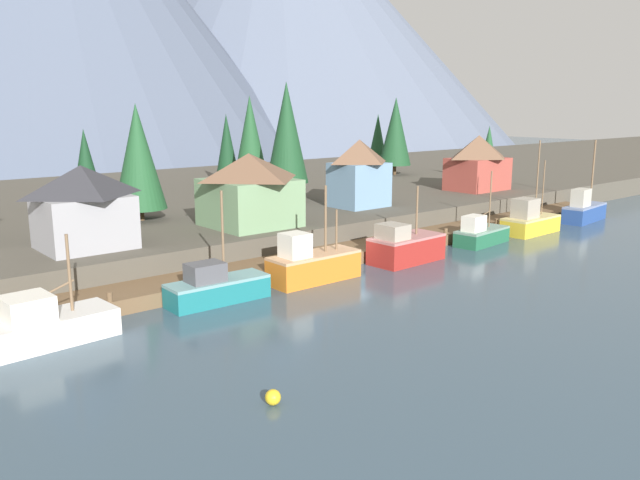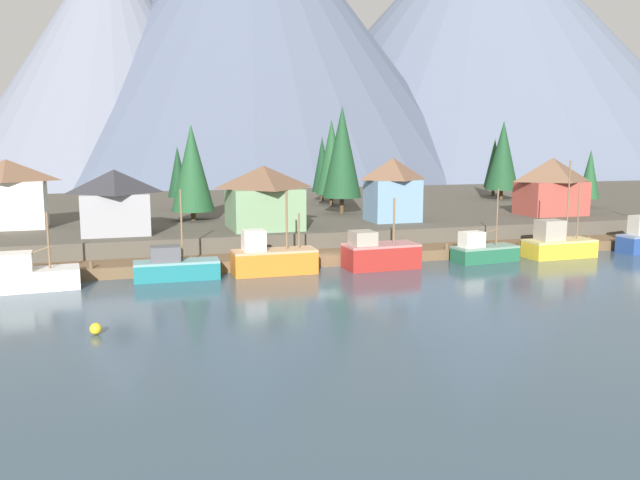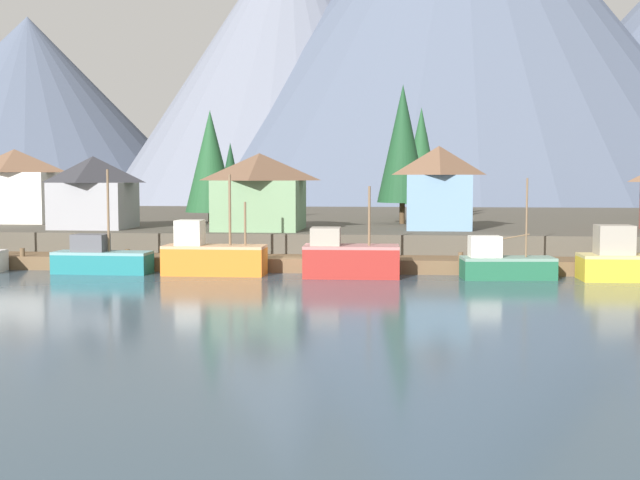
{
  "view_description": "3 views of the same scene",
  "coord_description": "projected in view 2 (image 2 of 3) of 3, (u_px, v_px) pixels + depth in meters",
  "views": [
    {
      "loc": [
        -34.15,
        -36.64,
        12.76
      ],
      "look_at": [
        -1.99,
        1.66,
        2.17
      ],
      "focal_mm": 35.79,
      "sensor_mm": 36.0,
      "label": 1
    },
    {
      "loc": [
        -17.57,
        -55.7,
        11.47
      ],
      "look_at": [
        0.38,
        3.4,
        1.95
      ],
      "focal_mm": 37.24,
      "sensor_mm": 36.0,
      "label": 2
    },
    {
      "loc": [
        8.16,
        -59.21,
        6.99
      ],
      "look_at": [
        1.89,
        2.3,
        2.22
      ],
      "focal_mm": 47.38,
      "sensor_mm": 36.0,
      "label": 3
    }
  ],
  "objects": [
    {
      "name": "house_white",
      "position": [
        8.0,
        193.0,
        65.9
      ],
      "size": [
        7.28,
        4.44,
        6.89
      ],
      "color": "silver",
      "rests_on": "shoreline_bank"
    },
    {
      "name": "fishing_boat_yellow",
      "position": [
        557.0,
        244.0,
        64.26
      ],
      "size": [
        6.9,
        3.07,
        9.34
      ],
      "rotation": [
        0.0,
        0.0,
        0.03
      ],
      "color": "gold",
      "rests_on": "ground_plane"
    },
    {
      "name": "mountain_east_peak",
      "position": [
        253.0,
        31.0,
        180.92
      ],
      "size": [
        124.84,
        124.84,
        80.64
      ],
      "primitive_type": "cone",
      "color": "#4C566B",
      "rests_on": "ground_plane"
    },
    {
      "name": "dock",
      "position": [
        321.0,
        258.0,
        61.27
      ],
      "size": [
        80.0,
        4.0,
        1.6
      ],
      "color": "brown",
      "rests_on": "ground_plane"
    },
    {
      "name": "fishing_boat_teal",
      "position": [
        175.0,
        267.0,
        54.17
      ],
      "size": [
        6.91,
        2.46,
        7.39
      ],
      "rotation": [
        0.0,
        0.0,
        -0.02
      ],
      "color": "#196B70",
      "rests_on": "ground_plane"
    },
    {
      "name": "house_green",
      "position": [
        264.0,
        196.0,
        66.03
      ],
      "size": [
        7.18,
        7.29,
        6.26
      ],
      "color": "#6B8E66",
      "rests_on": "shoreline_bank"
    },
    {
      "name": "conifer_back_right",
      "position": [
        332.0,
        157.0,
        88.05
      ],
      "size": [
        4.14,
        4.14,
        11.44
      ],
      "color": "#4C3823",
      "rests_on": "shoreline_bank"
    },
    {
      "name": "conifer_near_left",
      "position": [
        192.0,
        168.0,
        71.96
      ],
      "size": [
        4.68,
        4.68,
        10.46
      ],
      "color": "#4C3823",
      "rests_on": "shoreline_bank"
    },
    {
      "name": "channel_buoy",
      "position": [
        96.0,
        329.0,
        39.03
      ],
      "size": [
        0.7,
        0.7,
        0.7
      ],
      "primitive_type": "sphere",
      "color": "gold",
      "rests_on": "ground_plane"
    },
    {
      "name": "house_grey",
      "position": [
        115.0,
        201.0,
        62.3
      ],
      "size": [
        6.44,
        5.79,
        6.06
      ],
      "color": "gray",
      "rests_on": "shoreline_bank"
    },
    {
      "name": "fishing_boat_green",
      "position": [
        483.0,
        251.0,
        61.97
      ],
      "size": [
        6.38,
        3.05,
        6.79
      ],
      "rotation": [
        0.0,
        0.0,
        0.11
      ],
      "color": "#1E5B3D",
      "rests_on": "ground_plane"
    },
    {
      "name": "mountain_far_ridge",
      "position": [
        480.0,
        41.0,
        213.91
      ],
      "size": [
        156.98,
        156.98,
        85.02
      ],
      "primitive_type": "cone",
      "color": "slate",
      "rests_on": "ground_plane"
    },
    {
      "name": "conifer_mid_left",
      "position": [
        342.0,
        152.0,
        78.09
      ],
      "size": [
        4.63,
        4.63,
        12.75
      ],
      "color": "#4C3823",
      "rests_on": "shoreline_bank"
    },
    {
      "name": "ground_plane",
      "position": [
        276.0,
        240.0,
        78.45
      ],
      "size": [
        400.0,
        400.0,
        1.0
      ],
      "primitive_type": "cube",
      "color": "#384C5B"
    },
    {
      "name": "conifer_mid_right",
      "position": [
        322.0,
        164.0,
        94.66
      ],
      "size": [
        2.92,
        2.92,
        9.19
      ],
      "color": "#4C3823",
      "rests_on": "shoreline_bank"
    },
    {
      "name": "conifer_back_left",
      "position": [
        494.0,
        163.0,
        103.13
      ],
      "size": [
        3.08,
        3.08,
        8.92
      ],
      "color": "#4C3823",
      "rests_on": "shoreline_bank"
    },
    {
      "name": "conifer_near_right",
      "position": [
        503.0,
        155.0,
        96.61
      ],
      "size": [
        4.81,
        4.81,
        11.43
      ],
      "color": "#4C3823",
      "rests_on": "shoreline_bank"
    },
    {
      "name": "shoreline_bank",
      "position": [
        256.0,
        214.0,
        89.53
      ],
      "size": [
        400.0,
        56.0,
        2.5
      ],
      "primitive_type": "cube",
      "color": "#4C473D",
      "rests_on": "ground_plane"
    },
    {
      "name": "house_blue",
      "position": [
        393.0,
        189.0,
        71.78
      ],
      "size": [
        5.47,
        4.62,
        6.87
      ],
      "color": "#6689A8",
      "rests_on": "shoreline_bank"
    },
    {
      "name": "house_red",
      "position": [
        552.0,
        186.0,
        77.82
      ],
      "size": [
        7.46,
        5.38,
        6.69
      ],
      "color": "#9E4238",
      "rests_on": "shoreline_bank"
    },
    {
      "name": "fishing_boat_white",
      "position": [
        28.0,
        276.0,
        50.5
      ],
      "size": [
        7.28,
        3.41,
        5.89
      ],
      "rotation": [
        0.0,
        0.0,
        0.07
      ],
      "color": "silver",
      "rests_on": "ground_plane"
    },
    {
      "name": "conifer_far_left",
      "position": [
        178.0,
        172.0,
        82.88
      ],
      "size": [
        2.65,
        2.65,
        7.93
      ],
      "color": "#4C3823",
      "rests_on": "shoreline_bank"
    },
    {
      "name": "fishing_boat_red",
      "position": [
        379.0,
        254.0,
        58.79
      ],
      "size": [
        6.61,
        3.29,
        6.23
      ],
      "rotation": [
        0.0,
        0.0,
        0.03
      ],
      "color": "maroon",
      "rests_on": "ground_plane"
    },
    {
      "name": "fishing_boat_orange",
      "position": [
        272.0,
        259.0,
        56.36
      ],
      "size": [
        7.1,
        2.61,
        7.03
      ],
      "rotation": [
        0.0,
        0.0,
        -0.0
      ],
      "color": "#CC6B1E",
      "rests_on": "ground_plane"
    },
    {
      "name": "conifer_centre",
      "position": [
        590.0,
        174.0,
        85.53
      ],
      "size": [
        2.66,
        2.66,
        7.53
      ],
      "color": "#4C3823",
      "rests_on": "shoreline_bank"
    },
    {
      "name": "mountain_central_peak",
      "position": [
        113.0,
        61.0,
        169.96
      ],
      "size": [
        81.2,
        81.2,
        61.97
      ],
      "primitive_type": "cone",
      "color": "slate",
      "rests_on": "ground_plane"
    }
  ]
}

